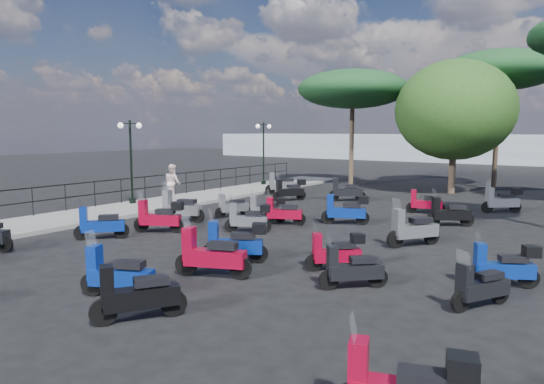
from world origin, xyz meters
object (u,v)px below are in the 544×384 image
Objects in this scene: scooter_4 at (282,185)px; scooter_23 at (480,288)px; lamp_post_1 at (131,156)px; scooter_10 at (290,190)px; scooter_12 at (211,256)px; scooter_25 at (449,214)px; lamp_post_2 at (264,149)px; scooter_9 at (283,213)px; scooter_7 at (248,219)px; scooter_15 at (348,190)px; scooter_24 at (504,267)px; broadleaf_tree at (455,110)px; scooter_19 at (413,229)px; scooter_14 at (346,210)px; scooter_22 at (352,270)px; scooter_2 at (160,217)px; scooter_26 at (502,201)px; scooter_11 at (136,296)px; pine_2 at (353,89)px; scooter_17 at (235,243)px; scooter_6 at (100,225)px; scooter_16 at (117,275)px; pedestrian_far at (173,182)px; scooter_3 at (180,208)px; scooter_13 at (267,210)px; scooter_8 at (232,207)px; scooter_20 at (425,203)px; pine_0 at (500,71)px; scooter_18 at (336,252)px.

scooter_23 is at bearing -174.96° from scooter_4.
scooter_10 is (4.89, 5.51, -1.75)m from lamp_post_1.
scooter_25 is (2.89, 9.33, -0.05)m from scooter_12.
scooter_9 is at bearing -32.78° from lamp_post_2.
scooter_15 is (-0.51, 8.53, 0.07)m from scooter_7.
broadleaf_tree is at bearing -11.10° from scooter_24.
scooter_19 is at bearing 143.68° from scooter_25.
scooter_4 is at bearing 24.53° from scooter_14.
scooter_25 is at bearing -41.79° from scooter_23.
scooter_15 is 1.38× the size of scooter_22.
scooter_2 is 1.14× the size of scooter_26.
lamp_post_1 is 2.49× the size of scooter_11.
scooter_15 is 6.80m from scooter_25.
pine_2 is (-11.21, 17.80, 5.48)m from scooter_23.
scooter_11 is 4.13m from scooter_17.
scooter_24 is (15.79, -2.95, -1.79)m from lamp_post_1.
scooter_16 reaches higher than scooter_6.
scooter_7 is (6.83, -3.12, -0.53)m from pedestrian_far.
lamp_post_2 is 2.52× the size of scooter_11.
scooter_3 is at bearing 157.41° from pedestrian_far.
scooter_16 is at bearing 144.87° from scooter_10.
scooter_13 is (2.69, 1.80, -0.06)m from scooter_3.
scooter_9 is at bearing -101.62° from broadleaf_tree.
scooter_11 is at bearing 105.08° from scooter_22.
lamp_post_2 is at bearing 41.64° from scooter_26.
lamp_post_1 reaches higher than scooter_8.
broadleaf_tree reaches higher than scooter_23.
scooter_9 is at bearing -14.15° from scooter_16.
scooter_16 is (-1.31, 0.60, -0.00)m from scooter_11.
pedestrian_far is 1.28× the size of scooter_23.
scooter_17 is at bearing -177.37° from scooter_7.
scooter_13 is at bearing 81.65° from scooter_25.
lamp_post_1 is 2.26× the size of scooter_14.
scooter_14 is 1.06× the size of scooter_20.
scooter_17 is at bearing -135.79° from scooter_2.
scooter_14 is at bearing -31.63° from scooter_17.
scooter_14 is (4.91, -3.90, 0.01)m from scooter_10.
scooter_15 is at bearing -77.14° from scooter_8.
lamp_post_1 is 6.99m from scooter_6.
scooter_3 reaches higher than scooter_16.
scooter_24 is at bearing -170.49° from scooter_4.
scooter_4 is at bearing -142.62° from broadleaf_tree.
scooter_16 is at bearing -44.54° from lamp_post_2.
scooter_3 reaches higher than scooter_14.
lamp_post_2 reaches higher than scooter_7.
scooter_20 is 8.47m from broadleaf_tree.
pine_0 is at bearing -39.80° from scooter_3.
scooter_16 is at bearing 149.21° from pedestrian_far.
scooter_16 is 1.34× the size of scooter_18.
pedestrian_far is 1.15× the size of scooter_9.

